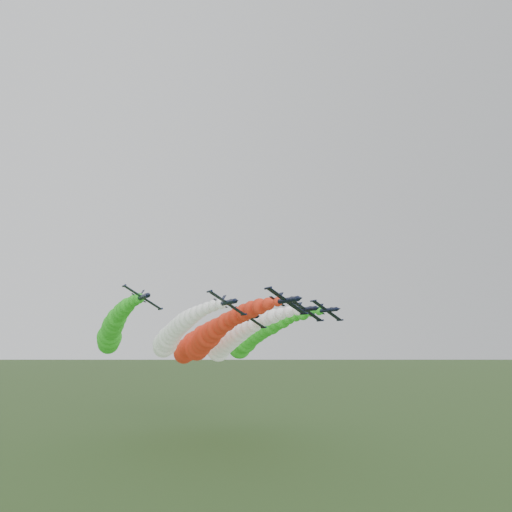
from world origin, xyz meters
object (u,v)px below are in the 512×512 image
object	(u,v)px
jet_inner_right	(232,339)
jet_trail	(194,343)
jet_outer_right	(254,338)
jet_lead	(210,336)
jet_outer_left	(112,331)
jet_inner_left	(172,335)

from	to	relation	value
jet_inner_right	jet_trail	xyz separation A→B (m)	(-7.25, 12.55, -1.18)
jet_inner_right	jet_trail	world-z (taller)	jet_inner_right
jet_outer_right	jet_inner_right	bearing A→B (deg)	-143.57
jet_lead	jet_outer_left	bearing A→B (deg)	135.07
jet_outer_left	jet_outer_right	distance (m)	44.37
jet_outer_right	jet_trail	bearing A→B (deg)	167.40
jet_lead	jet_inner_right	world-z (taller)	jet_lead
jet_outer_right	jet_outer_left	bearing A→B (deg)	-179.94
jet_lead	jet_inner_right	bearing A→B (deg)	46.76
jet_outer_left	jet_outer_right	bearing A→B (deg)	0.06
jet_outer_right	jet_trail	size ratio (longest dim) A/B	1.01
jet_inner_left	jet_outer_right	size ratio (longest dim) A/B	0.99
jet_outer_right	jet_trail	xyz separation A→B (m)	(-18.61, 4.16, -1.85)
jet_outer_right	jet_inner_left	bearing A→B (deg)	-165.61
jet_inner_left	jet_outer_right	bearing A→B (deg)	14.39
jet_trail	jet_outer_left	bearing A→B (deg)	-170.71
jet_outer_left	jet_trail	xyz separation A→B (m)	(25.73, 4.21, -3.36)
jet_inner_right	jet_lead	bearing A→B (deg)	-133.24
jet_lead	jet_outer_right	distance (m)	31.39
jet_outer_left	jet_lead	bearing A→B (deg)	-44.93
jet_lead	jet_inner_right	distance (m)	17.41
jet_inner_left	jet_outer_left	distance (m)	16.94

